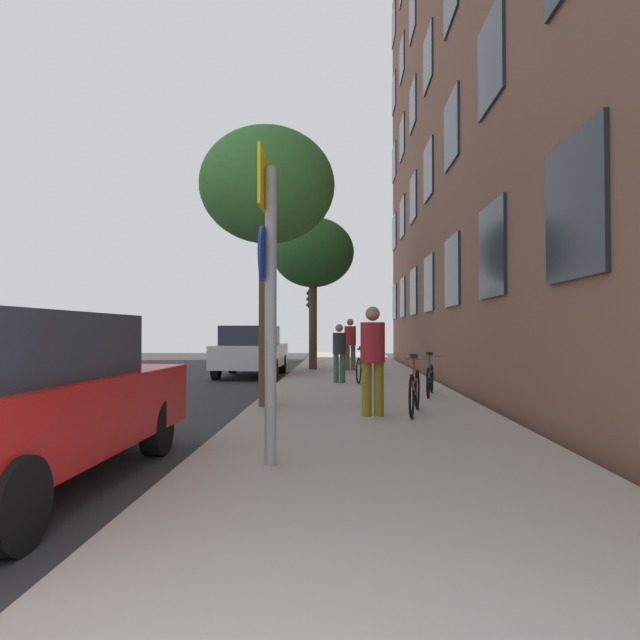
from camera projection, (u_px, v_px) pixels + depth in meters
ground_plane at (236, 381)px, 16.20m from camera, size 41.80×41.80×0.00m
road_asphalt at (165, 381)px, 16.27m from camera, size 7.00×38.00×0.01m
sidewalk at (356, 380)px, 16.08m from camera, size 4.20×38.00×0.12m
building_facade at (448, 51)px, 15.68m from camera, size 0.56×27.00×18.71m
sign_post at (268, 283)px, 5.63m from camera, size 0.15×0.60×3.18m
traffic_light at (312, 312)px, 24.54m from camera, size 0.43×0.24×3.22m
tree_near at (267, 189)px, 10.02m from camera, size 2.43×2.43×5.00m
tree_far at (313, 253)px, 19.66m from camera, size 2.90×2.90×5.37m
bicycle_0 at (415, 390)px, 9.03m from camera, size 0.53×1.71×0.97m
bicycle_1 at (430, 379)px, 11.60m from camera, size 0.54×1.63×0.91m
bicycle_2 at (362, 368)px, 14.67m from camera, size 0.50×1.59×0.95m
bicycle_3 at (366, 363)px, 17.21m from camera, size 0.42×1.67×0.89m
pedestrian_0 at (373, 353)px, 8.81m from camera, size 0.54×0.54×1.73m
pedestrian_1 at (339, 349)px, 14.49m from camera, size 0.46×0.46×1.53m
pedestrian_2 at (350, 341)px, 19.14m from camera, size 0.55×0.55×1.77m
car_0 at (14, 399)px, 5.03m from camera, size 1.87×4.53×1.62m
car_1 at (251, 350)px, 17.86m from camera, size 1.95×4.17×1.62m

